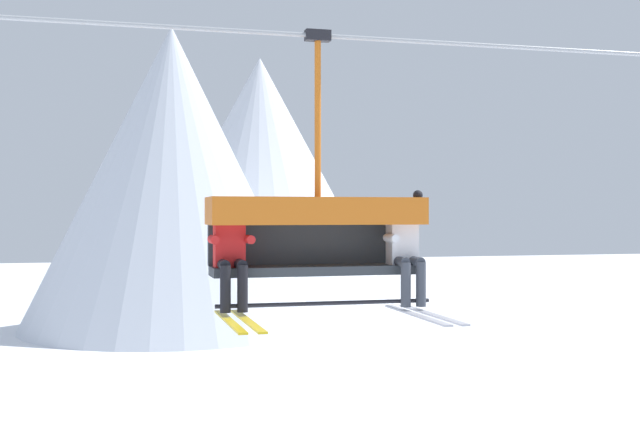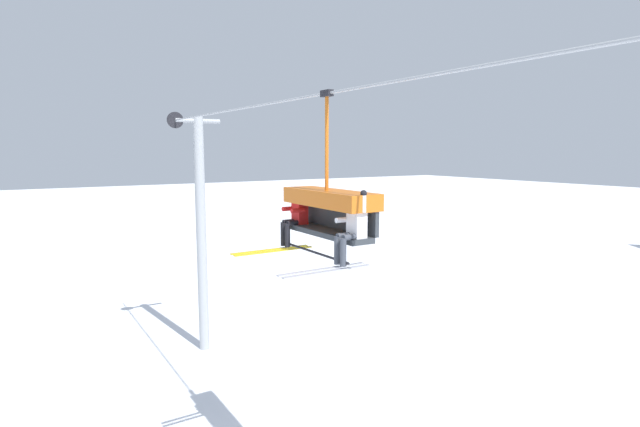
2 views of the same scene
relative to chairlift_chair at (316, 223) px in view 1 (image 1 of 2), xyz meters
The scene contains 6 objects.
mountain_peak_west 37.42m from the chairlift_chair, 88.25° to the left, with size 16.57×16.57×17.01m.
mountain_peak_central 50.11m from the chairlift_chair, 80.34° to the left, with size 19.26×19.26×17.84m.
lift_cable 2.47m from the chairlift_chair, behind, with size 18.50×0.05×0.05m.
chairlift_chair is the anchor object (origin of this frame).
skier_red 1.05m from the chairlift_chair, 167.28° to the right, with size 0.46×1.70×1.23m.
skier_white 1.04m from the chairlift_chair, 12.30° to the right, with size 0.48×1.70×1.34m.
Camera 1 is at (-1.12, -9.30, 6.45)m, focal length 45.00 mm.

